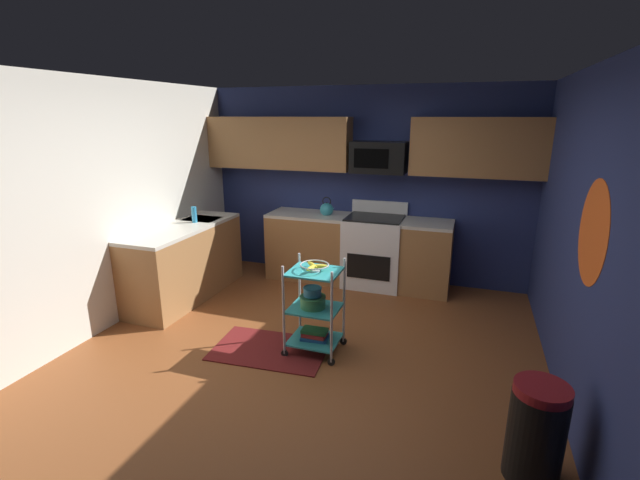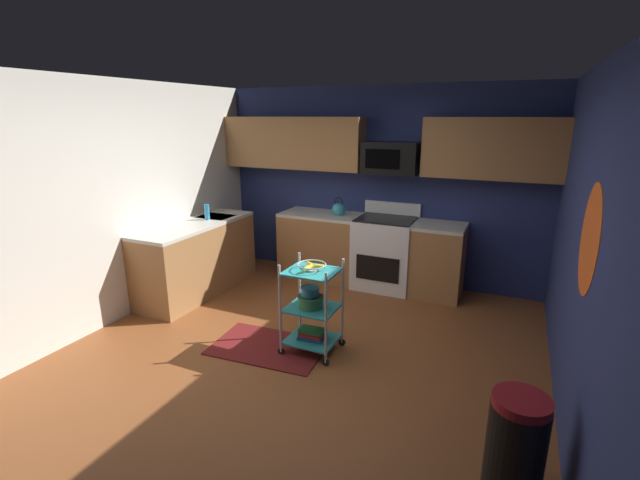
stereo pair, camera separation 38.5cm
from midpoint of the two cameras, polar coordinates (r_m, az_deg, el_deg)
The scene contains 18 objects.
floor at distance 4.33m, azimuth -0.42°, elevation -15.26°, with size 4.40×4.80×0.04m, color brown.
wall_back at distance 6.07m, azimuth 9.27°, elevation 6.97°, with size 4.52×0.06×2.60m, color navy.
wall_left at distance 5.15m, azimuth -23.69°, elevation 4.24°, with size 0.06×4.80×2.60m, color silver.
wall_right at distance 3.55m, azimuth 34.30°, elevation -1.99°, with size 0.06×4.80×2.60m, color navy.
wall_flower_decal at distance 3.42m, azimuth 34.40°, elevation 0.01°, with size 0.74×0.74×0.00m, color #E5591E.
counter_run at distance 5.78m, azimuth -0.94°, elevation -1.80°, with size 3.43×2.34×0.92m.
oven_range at distance 5.89m, azimuth 10.29°, elevation -1.58°, with size 0.76×0.65×1.10m.
upper_cabinets at distance 5.84m, azimuth 8.49°, elevation 12.09°, with size 4.40×0.33×0.70m.
microwave at distance 5.75m, azimuth 11.16°, elevation 10.41°, with size 0.70×0.39×0.40m.
rolling_cart at distance 4.23m, azimuth 1.59°, elevation -8.83°, with size 0.54×0.43×0.91m.
fruit_bowl at distance 4.07m, azimuth 1.64°, elevation -3.41°, with size 0.27×0.27×0.07m.
mixing_bowl_large at distance 4.21m, azimuth 1.38°, elevation -7.97°, with size 0.25×0.25×0.11m.
mixing_bowl_small at distance 4.18m, azimuth 1.34°, elevation -6.67°, with size 0.18×0.18×0.08m.
book_stack at distance 4.35m, azimuth 1.56°, elevation -12.13°, with size 0.27×0.20×0.10m.
kettle at distance 5.94m, azimuth 4.28°, elevation 3.96°, with size 0.21×0.18×0.26m.
dish_soap_bottle at distance 5.79m, azimuth -12.63°, elevation 3.53°, with size 0.06×0.06×0.20m, color #2D8CBF.
trash_can at distance 3.18m, azimuth 27.55°, elevation -22.74°, with size 0.34×0.42×0.66m.
floor_rug at distance 4.49m, azimuth -4.20°, elevation -13.71°, with size 1.10×0.70×0.01m, color maroon.
Camera 2 is at (1.73, -3.29, 2.22)m, focal length 24.65 mm.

